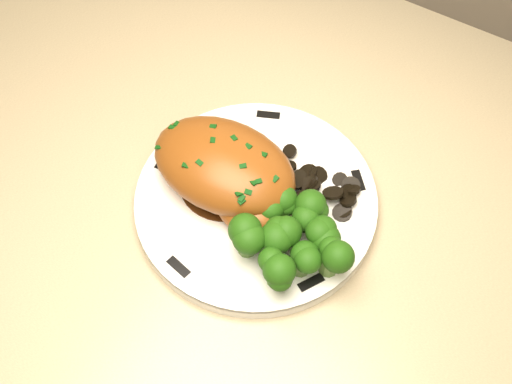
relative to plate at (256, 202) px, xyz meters
The scene contains 10 objects.
plate is the anchor object (origin of this frame).
rim_accent_0 0.10m from the plate, 42.12° to the left, with size 0.02×0.01×0.00m, color black.
rim_accent_1 0.10m from the plate, 114.12° to the left, with size 0.02×0.01×0.00m, color black.
rim_accent_2 0.10m from the plate, behind, with size 0.02×0.01×0.00m, color black.
rim_accent_3 0.10m from the plate, 101.88° to the right, with size 0.02×0.01×0.00m, color black.
rim_accent_4 0.10m from the plate, 29.88° to the right, with size 0.02×0.01×0.00m, color black.
gravy_pool 0.04m from the plate, behind, with size 0.09×0.09×0.00m, color #391D0A.
chicken_breast 0.05m from the plate, behind, with size 0.15×0.10×0.06m.
mushroom_pile 0.06m from the plate, 43.42° to the left, with size 0.08×0.06×0.02m.
broccoli_florets 0.07m from the plate, 29.24° to the right, with size 0.10×0.09×0.04m.
Camera 1 is at (-0.64, 1.35, 1.51)m, focal length 45.00 mm.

